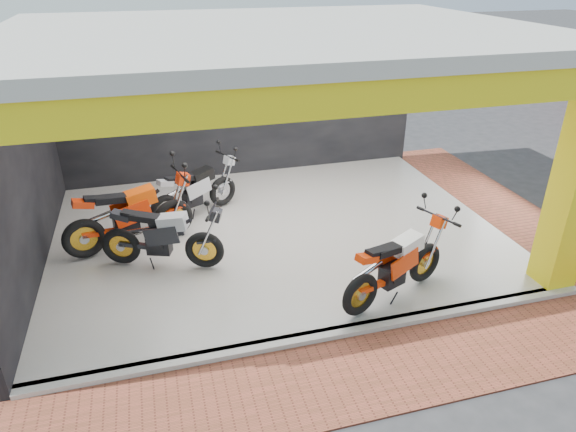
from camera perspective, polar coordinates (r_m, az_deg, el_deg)
The scene contains 15 objects.
ground at distance 8.00m, azimuth 2.36°, elevation -8.76°, with size 80.00×80.00×0.00m, color #2D2D30.
showroom_floor at distance 9.61m, azimuth -1.24°, elevation -1.82°, with size 8.00×6.00×0.10m, color silver.
showroom_ceiling at distance 8.50m, azimuth -1.49°, elevation 19.69°, with size 8.40×6.40×0.20m, color beige.
back_wall at distance 11.83m, azimuth -5.14°, elevation 12.48°, with size 8.20×0.20×3.50m, color black.
left_wall at distance 8.92m, azimuth -27.89°, elevation 4.63°, with size 0.20×6.20×3.50m, color black.
corner_column at distance 8.46m, azimuth 29.35°, elevation 3.18°, with size 0.50×0.50×3.50m, color yellow.
header_beam_front at distance 5.73m, azimuth 6.09°, elevation 13.05°, with size 8.40×0.30×0.40m, color yellow.
header_beam_right at distance 10.27m, azimuth 21.86°, elevation 17.44°, with size 0.30×6.40×0.40m, color yellow.
floor_kerb at distance 7.21m, azimuth 4.88°, elevation -12.95°, with size 8.00×0.20×0.10m, color silver.
paver_front at distance 6.70m, azimuth 7.24°, elevation -17.24°, with size 9.00×1.40×0.03m, color brown.
paver_right at distance 11.63m, azimuth 22.32°, elevation 1.18°, with size 1.40×7.00×0.03m, color brown.
moto_hero at distance 8.06m, azimuth 15.19°, elevation -3.13°, with size 2.14×0.79×1.31m, color #F6390A, non-canonical shape.
moto_row_a at distance 8.23m, azimuth -9.41°, elevation -1.87°, with size 2.13×0.79×1.30m, color black, non-canonical shape.
moto_row_b at distance 10.35m, azimuth -7.38°, elevation 4.26°, with size 2.03×0.75×1.24m, color #ABADB3, non-canonical shape.
moto_row_c at distance 9.26m, azimuth -12.82°, elevation 1.66°, with size 2.36×0.88×1.44m, color red, non-canonical shape.
Camera 1 is at (-2.05, -6.18, 4.64)m, focal length 32.00 mm.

